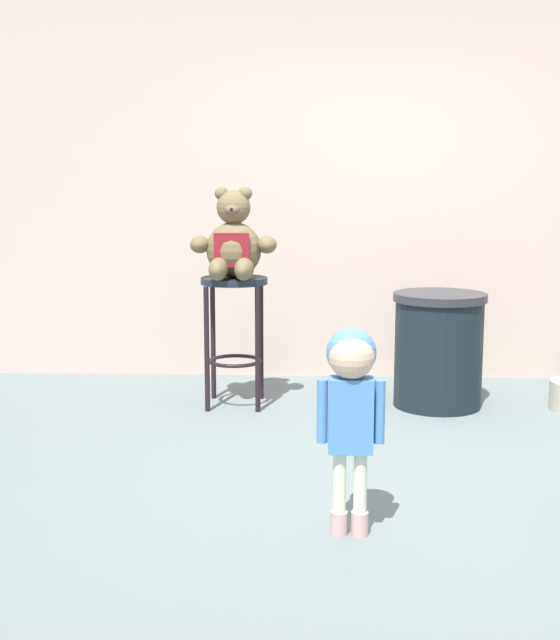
# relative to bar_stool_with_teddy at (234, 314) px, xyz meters

# --- Properties ---
(ground_plane) EXTENTS (24.00, 24.00, 0.00)m
(ground_plane) POSITION_rel_bar_stool_with_teddy_xyz_m (0.89, -1.31, -0.58)
(ground_plane) COLOR slate
(building_wall) EXTENTS (6.64, 0.30, 3.97)m
(building_wall) POSITION_rel_bar_stool_with_teddy_xyz_m (0.89, 0.96, 1.40)
(building_wall) COLOR beige
(building_wall) RESTS_ON ground_plane
(bar_stool_with_teddy) EXTENTS (0.41, 0.41, 0.81)m
(bar_stool_with_teddy) POSITION_rel_bar_stool_with_teddy_xyz_m (0.00, 0.00, 0.00)
(bar_stool_with_teddy) COLOR #1D2730
(bar_stool_with_teddy) RESTS_ON ground_plane
(teddy_bear) EXTENTS (0.53, 0.48, 0.55)m
(teddy_bear) POSITION_rel_bar_stool_with_teddy_xyz_m (0.00, -0.03, 0.43)
(teddy_bear) COLOR brown
(teddy_bear) RESTS_ON bar_stool_with_teddy
(child_walking) EXTENTS (0.26, 0.21, 0.83)m
(child_walking) POSITION_rel_bar_stool_with_teddy_xyz_m (0.64, -1.92, 0.02)
(child_walking) COLOR #C8A39D
(child_walking) RESTS_ON ground_plane
(trash_bin) EXTENTS (0.58, 0.58, 0.71)m
(trash_bin) POSITION_rel_bar_stool_with_teddy_xyz_m (1.27, 0.03, -0.22)
(trash_bin) COLOR black
(trash_bin) RESTS_ON ground_plane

